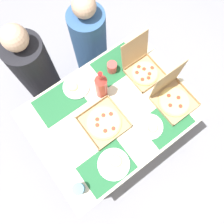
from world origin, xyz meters
TOP-DOWN VIEW (x-y plane):
  - ground_plane at (0.00, 0.00)m, footprint 6.00×6.00m
  - dining_table at (0.00, 0.00)m, footprint 1.24×0.92m
  - placemat_near_left at (-0.28, -0.31)m, footprint 0.36×0.26m
  - placemat_near_right at (0.28, -0.31)m, footprint 0.36×0.26m
  - placemat_far_left at (-0.28, 0.31)m, footprint 0.36×0.26m
  - placemat_far_right at (0.28, 0.31)m, footprint 0.36×0.26m
  - pizza_box_center at (0.43, -0.19)m, footprint 0.28×0.28m
  - pizza_box_edge_far at (-0.10, -0.03)m, footprint 0.31×0.31m
  - pizza_box_corner_right at (0.40, 0.13)m, footprint 0.25×0.30m
  - plate_near_left at (-0.22, -0.32)m, footprint 0.23×0.23m
  - plate_near_right at (-0.10, 0.33)m, footprint 0.21×0.21m
  - plate_far_left at (0.15, -0.26)m, footprint 0.20×0.20m
  - soda_bottle at (0.03, 0.17)m, footprint 0.09×0.09m
  - cup_spare at (-0.51, -0.31)m, footprint 0.08×0.08m
  - cup_dark at (0.22, 0.29)m, footprint 0.08×0.08m
  - fork_by_far_right at (-0.39, -0.14)m, footprint 0.18×0.09m
  - fork_by_near_left at (-0.38, 0.15)m, footprint 0.19×0.02m
  - diner_left_seat at (-0.28, 0.72)m, footprint 0.32×0.32m
  - diner_right_seat at (0.28, 0.72)m, footprint 0.32×0.32m

SIDE VIEW (x-z plane):
  - ground_plane at x=0.00m, z-range 0.00..0.00m
  - diner_right_seat at x=0.28m, z-range -0.06..1.05m
  - diner_left_seat at x=-0.28m, z-range -0.06..1.12m
  - dining_table at x=0.00m, z-range 0.25..0.97m
  - placemat_near_left at x=-0.28m, z-range 0.73..0.73m
  - placemat_near_right at x=0.28m, z-range 0.73..0.73m
  - placemat_far_left at x=-0.28m, z-range 0.73..0.73m
  - placemat_far_right at x=0.28m, z-range 0.73..0.73m
  - fork_by_far_right at x=-0.39m, z-range 0.73..0.73m
  - fork_by_near_left at x=-0.38m, z-range 0.73..0.73m
  - plate_near_left at x=-0.22m, z-range 0.72..0.75m
  - plate_near_right at x=-0.10m, z-range 0.72..0.75m
  - plate_far_left at x=0.15m, z-range 0.72..0.75m
  - pizza_box_edge_far at x=-0.10m, z-range 0.72..0.76m
  - pizza_box_corner_right at x=0.40m, z-range 0.63..0.92m
  - cup_dark at x=0.22m, z-range 0.73..0.82m
  - cup_spare at x=-0.51m, z-range 0.73..0.83m
  - pizza_box_center at x=0.43m, z-range 0.62..0.94m
  - soda_bottle at x=0.03m, z-range 0.70..1.02m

